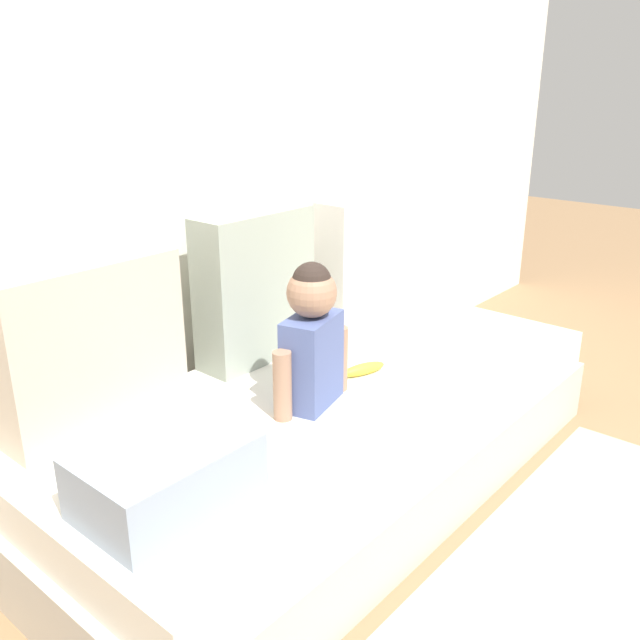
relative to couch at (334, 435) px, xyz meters
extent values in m
plane|color=#93704C|center=(0.00, 0.00, -0.19)|extent=(12.00, 12.00, 0.00)
cube|color=silver|center=(0.00, 0.59, 0.96)|extent=(5.30, 0.10, 2.29)
cube|color=beige|center=(0.00, 0.00, -0.07)|extent=(2.10, 0.93, 0.23)
cube|color=silver|center=(0.00, 0.00, 0.12)|extent=(2.04, 0.90, 0.14)
cube|color=#C1B29E|center=(-0.65, 0.36, 0.44)|extent=(0.54, 0.16, 0.49)
cube|color=#99A393|center=(0.00, 0.36, 0.46)|extent=(0.45, 0.16, 0.53)
cube|color=silver|center=(0.65, 0.36, 0.44)|extent=(0.51, 0.16, 0.50)
cube|color=#4C5B93|center=(-0.15, -0.03, 0.33)|extent=(0.23, 0.17, 0.29)
sphere|color=#9E755B|center=(-0.15, -0.03, 0.55)|extent=(0.15, 0.15, 0.15)
sphere|color=#2D231E|center=(-0.15, -0.03, 0.59)|extent=(0.12, 0.12, 0.12)
cylinder|color=#9E755B|center=(-0.28, -0.03, 0.30)|extent=(0.06, 0.06, 0.22)
cylinder|color=#9E755B|center=(-0.01, -0.03, 0.30)|extent=(0.06, 0.06, 0.22)
ellipsoid|color=yellow|center=(0.13, -0.02, 0.21)|extent=(0.18, 0.10, 0.04)
cube|color=#8E9EB2|center=(-0.77, -0.12, 0.27)|extent=(0.40, 0.28, 0.16)
cube|color=beige|center=(0.00, -1.01, -0.18)|extent=(1.89, 1.00, 0.01)
camera|label=1|loc=(-1.58, -1.29, 1.17)|focal=37.96mm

